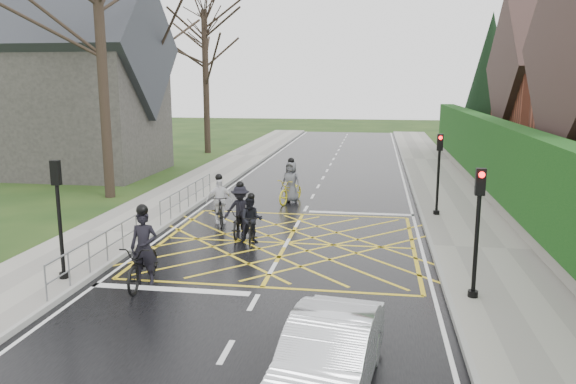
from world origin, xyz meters
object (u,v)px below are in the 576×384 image
(cyclist_rear, at_px, (143,259))
(cyclist_front, at_px, (219,205))
(cyclist_mid, at_px, (240,215))
(cyclist_back, at_px, (251,224))
(cyclist_lead, at_px, (291,187))
(car, at_px, (328,357))

(cyclist_rear, distance_m, cyclist_front, 6.39)
(cyclist_rear, distance_m, cyclist_mid, 5.16)
(cyclist_back, relative_size, cyclist_lead, 0.80)
(cyclist_lead, xyz_separation_m, car, (2.85, -14.72, -0.02))
(cyclist_mid, bearing_deg, cyclist_back, -60.45)
(cyclist_back, bearing_deg, cyclist_lead, 77.69)
(cyclist_rear, relative_size, car, 0.56)
(cyclist_rear, bearing_deg, car, -45.43)
(cyclist_rear, bearing_deg, cyclist_mid, 70.66)
(cyclist_rear, height_order, cyclist_front, cyclist_rear)
(cyclist_back, height_order, cyclist_mid, cyclist_mid)
(cyclist_lead, bearing_deg, cyclist_front, -99.87)
(cyclist_mid, distance_m, cyclist_lead, 5.41)
(cyclist_rear, bearing_deg, cyclist_back, 60.64)
(cyclist_front, bearing_deg, cyclist_mid, -74.96)
(cyclist_back, bearing_deg, cyclist_front, 117.55)
(cyclist_front, xyz_separation_m, car, (4.90, -10.79, -0.02))
(cyclist_rear, height_order, cyclist_mid, cyclist_rear)
(car, bearing_deg, cyclist_back, 117.97)
(cyclist_mid, xyz_separation_m, car, (3.77, -9.39, -0.02))
(cyclist_front, bearing_deg, cyclist_rear, -115.53)
(cyclist_back, distance_m, car, 9.08)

